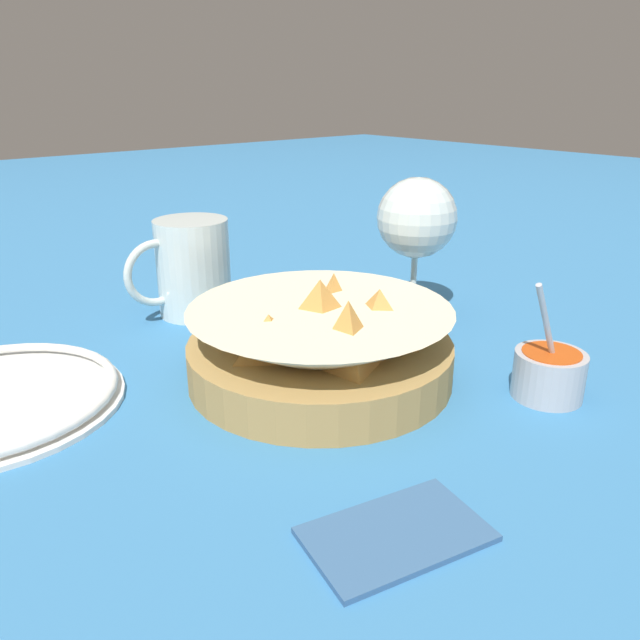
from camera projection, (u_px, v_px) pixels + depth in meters
name	position (u px, v px, depth m)	size (l,w,h in m)	color
ground_plane	(323.00, 362.00, 0.61)	(4.00, 4.00, 0.00)	teal
food_basket	(322.00, 345.00, 0.56)	(0.24, 0.24, 0.09)	#B2894C
sauce_cup	(549.00, 372.00, 0.53)	(0.07, 0.06, 0.11)	#B7B7BC
wine_glass	(417.00, 222.00, 0.69)	(0.09, 0.09, 0.16)	silver
beer_mug	(192.00, 271.00, 0.72)	(0.13, 0.08, 0.11)	silver
napkin	(396.00, 532.00, 0.37)	(0.12, 0.09, 0.01)	#38608E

